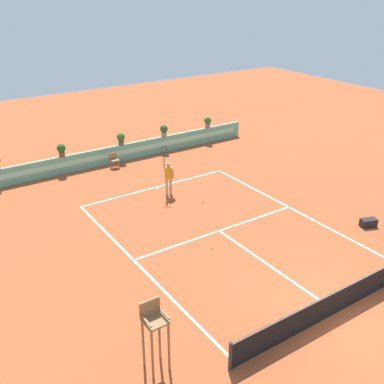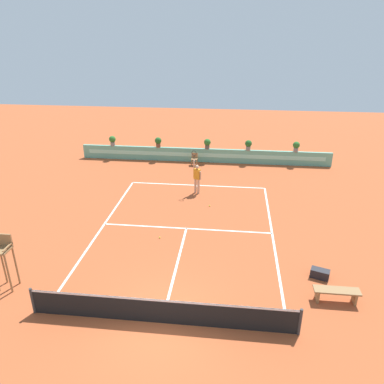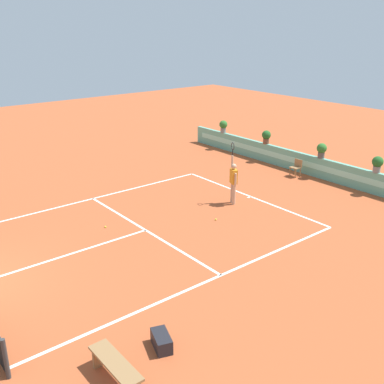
% 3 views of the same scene
% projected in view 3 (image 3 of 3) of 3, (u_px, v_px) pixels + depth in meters
% --- Properties ---
extents(ground_plane, '(60.00, 60.00, 0.00)m').
position_uv_depth(ground_plane, '(136.00, 233.00, 16.58)').
color(ground_plane, '#A84C28').
extents(court_lines, '(8.32, 11.94, 0.01)m').
position_uv_depth(court_lines, '(153.00, 228.00, 17.00)').
color(court_lines, white).
rests_on(court_lines, ground).
extents(back_wall_barrier, '(18.00, 0.21, 1.00)m').
position_uv_depth(back_wall_barrier, '(316.00, 167.00, 22.51)').
color(back_wall_barrier, '#60A88E').
rests_on(back_wall_barrier, ground).
extents(ball_kid_chair, '(0.44, 0.44, 0.85)m').
position_uv_depth(ball_kid_chair, '(296.00, 167.00, 22.53)').
color(ball_kid_chair, olive).
rests_on(ball_kid_chair, ground).
extents(bench_courtside, '(1.60, 0.44, 0.51)m').
position_uv_depth(bench_courtside, '(115.00, 367.00, 9.61)').
color(bench_courtside, olive).
rests_on(bench_courtside, ground).
extents(gear_bag, '(0.78, 0.57, 0.36)m').
position_uv_depth(gear_bag, '(162.00, 341.00, 10.69)').
color(gear_bag, black).
rests_on(gear_bag, ground).
extents(tennis_player, '(0.58, 0.34, 2.58)m').
position_uv_depth(tennis_player, '(233.00, 180.00, 18.94)').
color(tennis_player, tan).
rests_on(tennis_player, ground).
extents(tennis_ball_near_baseline, '(0.07, 0.07, 0.07)m').
position_uv_depth(tennis_ball_near_baseline, '(216.00, 219.00, 17.64)').
color(tennis_ball_near_baseline, '#CCE033').
rests_on(tennis_ball_near_baseline, ground).
extents(tennis_ball_mid_court, '(0.07, 0.07, 0.07)m').
position_uv_depth(tennis_ball_mid_court, '(105.00, 227.00, 17.01)').
color(tennis_ball_mid_court, '#CCE033').
rests_on(tennis_ball_mid_court, ground).
extents(potted_plant_left, '(0.48, 0.48, 0.72)m').
position_uv_depth(potted_plant_left, '(266.00, 136.00, 24.63)').
color(potted_plant_left, brown).
rests_on(potted_plant_left, back_wall_barrier).
extents(potted_plant_centre, '(0.48, 0.48, 0.72)m').
position_uv_depth(potted_plant_centre, '(322.00, 150.00, 22.02)').
color(potted_plant_centre, '#514C47').
rests_on(potted_plant_centre, back_wall_barrier).
extents(potted_plant_right, '(0.48, 0.48, 0.72)m').
position_uv_depth(potted_plant_right, '(377.00, 163.00, 19.89)').
color(potted_plant_right, gray).
rests_on(potted_plant_right, back_wall_barrier).
extents(potted_plant_far_left, '(0.48, 0.48, 0.72)m').
position_uv_depth(potted_plant_far_left, '(223.00, 126.00, 27.12)').
color(potted_plant_far_left, gray).
rests_on(potted_plant_far_left, back_wall_barrier).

